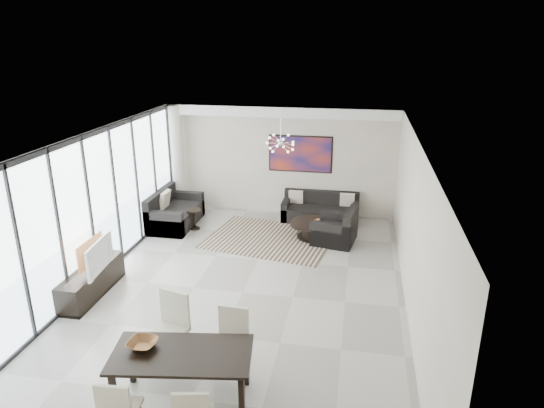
% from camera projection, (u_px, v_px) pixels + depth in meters
% --- Properties ---
extents(room_shell, '(6.00, 9.00, 2.90)m').
position_uv_depth(room_shell, '(266.00, 223.00, 8.60)').
color(room_shell, '#A8A39B').
rests_on(room_shell, ground).
extents(window_wall, '(0.37, 8.95, 2.90)m').
position_uv_depth(window_wall, '(94.00, 210.00, 9.16)').
color(window_wall, silver).
rests_on(window_wall, floor).
extents(soffit, '(5.98, 0.40, 0.26)m').
position_uv_depth(soffit, '(281.00, 111.00, 12.23)').
color(soffit, white).
rests_on(soffit, room_shell).
extents(painting, '(1.68, 0.04, 0.98)m').
position_uv_depth(painting, '(300.00, 154.00, 12.68)').
color(painting, '#B53219').
rests_on(painting, room_shell).
extents(chandelier, '(0.66, 0.66, 0.71)m').
position_uv_depth(chandelier, '(281.00, 143.00, 10.65)').
color(chandelier, silver).
rests_on(chandelier, room_shell).
extents(rug, '(3.21, 2.67, 0.01)m').
position_uv_depth(rug, '(270.00, 238.00, 11.56)').
color(rug, black).
rests_on(rug, floor).
extents(coffee_table, '(1.10, 1.10, 0.38)m').
position_uv_depth(coffee_table, '(313.00, 229.00, 11.56)').
color(coffee_table, black).
rests_on(coffee_table, floor).
extents(bowl_coffee, '(0.27, 0.27, 0.07)m').
position_uv_depth(bowl_coffee, '(316.00, 221.00, 11.51)').
color(bowl_coffee, brown).
rests_on(bowl_coffee, coffee_table).
extents(sofa_main, '(1.97, 0.81, 0.72)m').
position_uv_depth(sofa_main, '(320.00, 211.00, 12.66)').
color(sofa_main, black).
rests_on(sofa_main, floor).
extents(loveseat, '(0.99, 1.76, 0.88)m').
position_uv_depth(loveseat, '(173.00, 214.00, 12.33)').
color(loveseat, black).
rests_on(loveseat, floor).
extents(armchair, '(1.08, 1.12, 0.82)m').
position_uv_depth(armchair, '(336.00, 231.00, 11.31)').
color(armchair, black).
rests_on(armchair, floor).
extents(side_table, '(0.37, 0.37, 0.51)m').
position_uv_depth(side_table, '(194.00, 216.00, 12.04)').
color(side_table, black).
rests_on(side_table, floor).
extents(tv_console, '(0.48, 1.71, 0.53)m').
position_uv_depth(tv_console, '(91.00, 281.00, 9.02)').
color(tv_console, black).
rests_on(tv_console, floor).
extents(television, '(0.23, 1.02, 0.58)m').
position_uv_depth(television, '(94.00, 256.00, 8.77)').
color(television, gray).
rests_on(television, tv_console).
extents(dining_table, '(1.92, 1.16, 0.75)m').
position_uv_depth(dining_table, '(182.00, 359.00, 6.25)').
color(dining_table, black).
rests_on(dining_table, floor).
extents(dining_chair_sw, '(0.44, 0.44, 0.90)m').
position_uv_depth(dining_chair_sw, '(118.00, 408.00, 5.64)').
color(dining_chair_sw, beige).
rests_on(dining_chair_sw, floor).
extents(dining_chair_nw, '(0.60, 0.60, 1.07)m').
position_uv_depth(dining_chair_nw, '(171.00, 322.00, 7.13)').
color(dining_chair_nw, beige).
rests_on(dining_chair_nw, floor).
extents(dining_chair_ne, '(0.47, 0.47, 0.97)m').
position_uv_depth(dining_chair_ne, '(232.00, 336.00, 6.90)').
color(dining_chair_ne, beige).
rests_on(dining_chair_ne, floor).
extents(bowl_dining, '(0.41, 0.41, 0.09)m').
position_uv_depth(bowl_dining, '(142.00, 344.00, 6.32)').
color(bowl_dining, brown).
rests_on(bowl_dining, dining_table).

